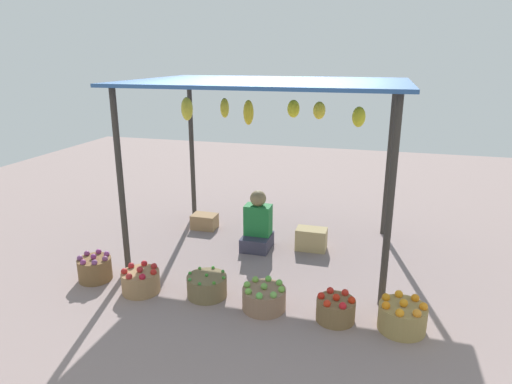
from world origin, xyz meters
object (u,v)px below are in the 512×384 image
(vendor_person, at_px, (258,226))
(basket_green_chilies, at_px, (207,286))
(basket_green_apples, at_px, (264,298))
(wooden_crate_near_vendor, at_px, (205,221))
(basket_purple_onions, at_px, (95,268))
(basket_red_apples, at_px, (141,281))
(basket_red_tomatoes, at_px, (336,309))
(basket_oranges, at_px, (402,317))
(wooden_crate_stacked_rear, at_px, (311,239))

(vendor_person, xyz_separation_m, basket_green_chilies, (-0.18, -1.35, -0.18))
(basket_green_apples, bearing_deg, wooden_crate_near_vendor, 126.69)
(vendor_person, xyz_separation_m, basket_purple_onions, (-1.53, -1.35, -0.16))
(vendor_person, xyz_separation_m, basket_red_apples, (-0.90, -1.46, -0.17))
(basket_green_apples, relative_size, basket_red_tomatoes, 1.17)
(wooden_crate_near_vendor, bearing_deg, basket_green_chilies, -67.23)
(basket_red_tomatoes, bearing_deg, basket_oranges, 0.56)
(basket_red_apples, relative_size, basket_green_chilies, 0.96)
(basket_oranges, distance_m, wooden_crate_stacked_rear, 1.90)
(basket_green_chilies, bearing_deg, basket_purple_onions, -179.68)
(basket_red_tomatoes, distance_m, wooden_crate_near_vendor, 2.83)
(basket_green_apples, height_order, wooden_crate_near_vendor, basket_green_apples)
(basket_red_tomatoes, distance_m, wooden_crate_stacked_rear, 1.64)
(basket_oranges, distance_m, wooden_crate_near_vendor, 3.30)
(basket_oranges, relative_size, wooden_crate_near_vendor, 1.22)
(vendor_person, relative_size, basket_purple_onions, 2.11)
(vendor_person, distance_m, basket_oranges, 2.29)
(basket_purple_onions, relative_size, wooden_crate_stacked_rear, 0.94)
(basket_purple_onions, height_order, basket_green_apples, basket_purple_onions)
(wooden_crate_near_vendor, bearing_deg, vendor_person, -25.65)
(basket_purple_onions, xyz_separation_m, basket_green_chilies, (1.35, 0.01, -0.02))
(basket_green_chilies, bearing_deg, vendor_person, 82.39)
(basket_red_apples, relative_size, wooden_crate_near_vendor, 1.13)
(vendor_person, distance_m, basket_green_apples, 1.51)
(wooden_crate_stacked_rear, bearing_deg, basket_green_chilies, -120.57)
(basket_green_apples, bearing_deg, basket_red_apples, -178.64)
(basket_purple_onions, bearing_deg, basket_red_tomatoes, -1.74)
(basket_green_apples, xyz_separation_m, wooden_crate_stacked_rear, (0.23, 1.55, 0.03))
(basket_red_apples, relative_size, wooden_crate_stacked_rear, 1.03)
(basket_green_apples, distance_m, basket_oranges, 1.32)
(vendor_person, relative_size, wooden_crate_near_vendor, 2.19)
(wooden_crate_near_vendor, relative_size, wooden_crate_stacked_rear, 0.91)
(basket_green_chilies, bearing_deg, wooden_crate_near_vendor, 112.77)
(vendor_person, xyz_separation_m, wooden_crate_near_vendor, (-0.93, 0.45, -0.19))
(basket_purple_onions, distance_m, basket_red_apples, 0.64)
(basket_purple_onions, height_order, wooden_crate_stacked_rear, basket_purple_onions)
(vendor_person, bearing_deg, basket_green_chilies, -97.61)
(basket_red_apples, xyz_separation_m, basket_red_tomatoes, (2.07, 0.02, -0.01))
(basket_green_chilies, xyz_separation_m, basket_oranges, (1.96, -0.08, 0.02))
(wooden_crate_near_vendor, bearing_deg, basket_red_apples, -88.87)
(basket_purple_onions, xyz_separation_m, basket_red_tomatoes, (2.71, -0.08, -0.02))
(basket_purple_onions, bearing_deg, basket_green_apples, -2.02)
(basket_purple_onions, xyz_separation_m, wooden_crate_stacked_rear, (2.22, 1.48, 0.01))
(basket_green_chilies, distance_m, basket_red_tomatoes, 1.36)
(vendor_person, xyz_separation_m, wooden_crate_stacked_rear, (0.69, 0.13, -0.16))
(basket_green_chilies, bearing_deg, basket_red_apples, -171.26)
(basket_red_tomatoes, height_order, basket_oranges, basket_oranges)
(vendor_person, relative_size, basket_oranges, 1.79)
(basket_red_tomatoes, relative_size, wooden_crate_near_vendor, 1.04)
(basket_purple_onions, xyz_separation_m, wooden_crate_near_vendor, (0.60, 1.80, -0.03))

